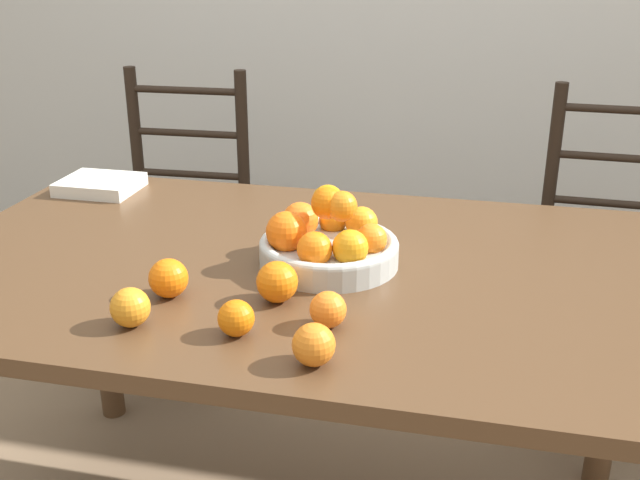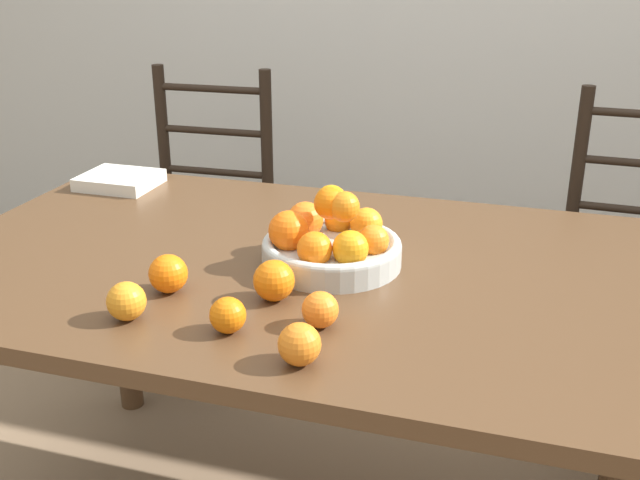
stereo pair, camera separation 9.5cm
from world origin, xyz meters
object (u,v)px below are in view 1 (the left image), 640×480
fruit_bowl (328,241)px  chair_left (179,228)px  orange_loose_4 (168,278)px  orange_loose_0 (328,310)px  orange_loose_2 (130,307)px  orange_loose_5 (278,282)px  orange_loose_1 (314,345)px  orange_loose_3 (236,318)px  book_stack (100,185)px  chair_right (610,265)px

fruit_bowl → chair_left: size_ratio=0.29×
orange_loose_4 → chair_left: chair_left is taller
orange_loose_0 → chair_left: size_ratio=0.06×
fruit_bowl → orange_loose_2: bearing=-129.1°
orange_loose_5 → chair_left: bearing=122.8°
orange_loose_0 → chair_left: 1.32m
fruit_bowl → orange_loose_5: bearing=-105.6°
orange_loose_1 → chair_left: chair_left is taller
chair_left → orange_loose_1: bearing=-59.8°
orange_loose_0 → orange_loose_2: orange_loose_2 is taller
orange_loose_3 → orange_loose_5: size_ratio=0.81×
fruit_bowl → book_stack: size_ratio=1.46×
chair_left → orange_loose_0: bearing=-56.9°
fruit_bowl → orange_loose_5: size_ratio=3.69×
chair_right → orange_loose_2: bearing=-128.6°
orange_loose_1 → orange_loose_3: size_ratio=1.10×
orange_loose_1 → orange_loose_2: 0.34m
fruit_bowl → chair_left: 1.09m
chair_right → orange_loose_1: bearing=-116.0°
chair_right → book_stack: (-1.38, -0.45, 0.29)m
orange_loose_3 → chair_right: bearing=55.3°
orange_loose_1 → orange_loose_4: orange_loose_4 is taller
orange_loose_0 → orange_loose_3: (-0.14, -0.06, -0.00)m
fruit_bowl → orange_loose_3: size_ratio=4.54×
orange_loose_5 → book_stack: bearing=140.7°
fruit_bowl → orange_loose_4: fruit_bowl is taller
orange_loose_4 → fruit_bowl: bearing=40.0°
chair_right → orange_loose_5: bearing=-125.2°
orange_loose_0 → orange_loose_3: size_ratio=1.02×
fruit_bowl → orange_loose_2: size_ratio=4.11×
book_stack → orange_loose_2: bearing=-58.0°
fruit_bowl → chair_right: chair_right is taller
orange_loose_3 → chair_left: size_ratio=0.06×
orange_loose_1 → orange_loose_3: bearing=157.2°
orange_loose_5 → chair_right: bearing=52.9°
orange_loose_1 → orange_loose_3: 0.16m
orange_loose_3 → chair_left: 1.30m
orange_loose_1 → chair_right: 1.37m
fruit_bowl → book_stack: fruit_bowl is taller
orange_loose_4 → chair_right: size_ratio=0.07×
orange_loose_1 → orange_loose_4: 0.36m
orange_loose_1 → chair_left: 1.42m
orange_loose_0 → book_stack: 0.96m
orange_loose_0 → orange_loose_5: (-0.11, 0.07, 0.01)m
orange_loose_0 → fruit_bowl: bearing=102.4°
orange_loose_2 → chair_left: size_ratio=0.07×
orange_loose_3 → orange_loose_5: orange_loose_5 is taller
orange_loose_5 → chair_right: chair_right is taller
fruit_bowl → orange_loose_1: bearing=-80.8°
orange_loose_1 → book_stack: bearing=136.2°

